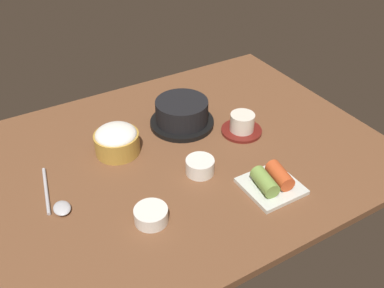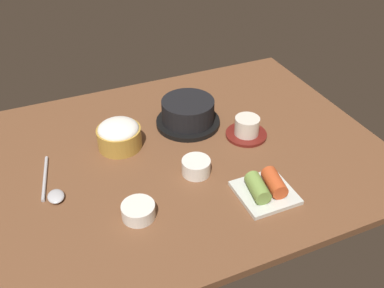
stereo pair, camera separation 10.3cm
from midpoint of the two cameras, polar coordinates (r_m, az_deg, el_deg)
name	(u,v)px [view 2 (the right image)]	position (r cm, az deg, el deg)	size (l,w,h in cm)	color
dining_table	(182,154)	(106.11, 1.36, -1.49)	(100.00, 76.00, 2.00)	brown
stone_pot	(188,113)	(113.40, 2.05, 4.17)	(17.49, 17.49, 7.39)	black
rice_bowl	(119,134)	(105.78, -7.19, 1.21)	(11.17, 11.17, 7.27)	#B78C38
tea_cup_with_saucer	(247,128)	(111.16, 10.10, 2.03)	(10.91, 10.91, 5.51)	maroon
banchan_cup_center	(197,166)	(98.01, 3.75, -3.12)	(6.77, 6.77, 3.70)	white
kimchi_plate	(266,188)	(94.73, 13.08, -6.04)	(12.10, 12.10, 4.60)	silver
side_bowl_near	(138,210)	(87.86, -3.97, -9.16)	(7.08, 7.08, 3.16)	white
spoon	(52,190)	(97.15, -15.65, -6.21)	(5.02, 17.64, 1.35)	#B7B7BC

